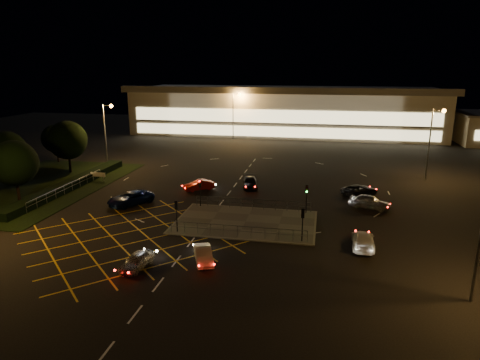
% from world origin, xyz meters
% --- Properties ---
extents(ground, '(180.00, 180.00, 0.00)m').
position_xyz_m(ground, '(0.00, 0.00, 0.00)').
color(ground, black).
rests_on(ground, ground).
extents(pedestrian_island, '(14.00, 9.00, 0.12)m').
position_xyz_m(pedestrian_island, '(2.00, -2.00, 0.06)').
color(pedestrian_island, '#4C4944').
rests_on(pedestrian_island, ground).
extents(grass_verge, '(18.00, 30.00, 0.08)m').
position_xyz_m(grass_verge, '(-28.00, 6.00, 0.04)').
color(grass_verge, black).
rests_on(grass_verge, ground).
extents(hedge, '(2.00, 26.00, 1.00)m').
position_xyz_m(hedge, '(-23.00, 6.00, 0.50)').
color(hedge, black).
rests_on(hedge, ground).
extents(supermarket, '(72.00, 26.50, 10.50)m').
position_xyz_m(supermarket, '(0.00, 61.95, 5.31)').
color(supermarket, beige).
rests_on(supermarket, ground).
extents(streetlight_nw, '(1.78, 0.56, 10.03)m').
position_xyz_m(streetlight_nw, '(-23.56, 18.00, 6.56)').
color(streetlight_nw, slate).
rests_on(streetlight_nw, ground).
extents(streetlight_ne, '(1.78, 0.56, 10.03)m').
position_xyz_m(streetlight_ne, '(24.44, 20.00, 6.56)').
color(streetlight_ne, slate).
rests_on(streetlight_ne, ground).
extents(streetlight_far_left, '(1.78, 0.56, 10.03)m').
position_xyz_m(streetlight_far_left, '(-9.56, 48.00, 6.56)').
color(streetlight_far_left, slate).
rests_on(streetlight_far_left, ground).
extents(streetlight_far_right, '(1.78, 0.56, 10.03)m').
position_xyz_m(streetlight_far_right, '(30.44, 50.00, 6.56)').
color(streetlight_far_right, slate).
rests_on(streetlight_far_right, ground).
extents(signal_sw, '(0.28, 0.30, 3.15)m').
position_xyz_m(signal_sw, '(-4.00, -5.99, 2.37)').
color(signal_sw, black).
rests_on(signal_sw, pedestrian_island).
extents(signal_se, '(0.28, 0.30, 3.15)m').
position_xyz_m(signal_se, '(8.00, -5.99, 2.37)').
color(signal_se, black).
rests_on(signal_se, pedestrian_island).
extents(signal_nw, '(0.28, 0.30, 3.15)m').
position_xyz_m(signal_nw, '(-4.00, 1.99, 2.37)').
color(signal_nw, black).
rests_on(signal_nw, pedestrian_island).
extents(signal_ne, '(0.28, 0.30, 3.15)m').
position_xyz_m(signal_ne, '(8.00, 1.99, 2.37)').
color(signal_ne, black).
rests_on(signal_ne, pedestrian_island).
extents(tree_b, '(5.40, 5.40, 7.35)m').
position_xyz_m(tree_b, '(-32.00, 6.00, 4.64)').
color(tree_b, black).
rests_on(tree_b, ground).
extents(tree_c, '(5.76, 5.76, 7.84)m').
position_xyz_m(tree_c, '(-28.00, 14.00, 4.95)').
color(tree_c, black).
rests_on(tree_c, ground).
extents(tree_d, '(4.68, 4.68, 6.37)m').
position_xyz_m(tree_d, '(-34.00, 20.00, 4.02)').
color(tree_d, black).
rests_on(tree_d, ground).
extents(tree_e, '(5.40, 5.40, 7.35)m').
position_xyz_m(tree_e, '(-26.00, 0.00, 4.64)').
color(tree_e, black).
rests_on(tree_e, ground).
extents(car_near_silver, '(1.96, 3.83, 1.25)m').
position_xyz_m(car_near_silver, '(-4.66, -13.78, 0.62)').
color(car_near_silver, silver).
rests_on(car_near_silver, ground).
extents(car_queue_white, '(2.64, 3.96, 1.23)m').
position_xyz_m(car_queue_white, '(0.24, -11.63, 0.62)').
color(car_queue_white, white).
rests_on(car_queue_white, ground).
extents(car_left_blue, '(5.10, 5.98, 1.52)m').
position_xyz_m(car_left_blue, '(-12.27, 1.33, 0.76)').
color(car_left_blue, '#0D1C51').
rests_on(car_left_blue, ground).
extents(car_far_dkgrey, '(2.71, 4.90, 1.34)m').
position_xyz_m(car_far_dkgrey, '(0.20, 11.09, 0.67)').
color(car_far_dkgrey, black).
rests_on(car_far_dkgrey, ground).
extents(car_right_silver, '(4.91, 3.25, 1.55)m').
position_xyz_m(car_right_silver, '(14.99, 5.19, 0.78)').
color(car_right_silver, '#9EA0A5').
rests_on(car_right_silver, ground).
extents(car_circ_red, '(4.00, 3.52, 1.31)m').
position_xyz_m(car_circ_red, '(-6.12, 8.58, 0.66)').
color(car_circ_red, maroon).
rests_on(car_circ_red, ground).
extents(car_east_grey, '(5.12, 4.46, 1.31)m').
position_xyz_m(car_east_grey, '(14.24, 10.35, 0.65)').
color(car_east_grey, black).
rests_on(car_east_grey, ground).
extents(car_approach_white, '(2.08, 4.77, 1.37)m').
position_xyz_m(car_approach_white, '(13.40, -6.08, 0.68)').
color(car_approach_white, '#BBBBBB').
rests_on(car_approach_white, ground).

